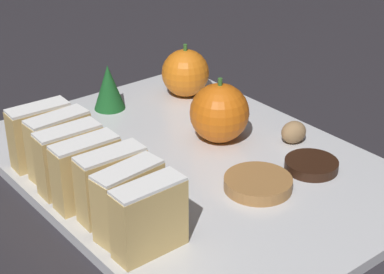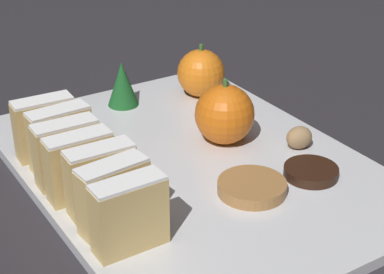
% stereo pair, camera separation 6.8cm
% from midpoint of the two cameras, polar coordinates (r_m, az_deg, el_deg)
% --- Properties ---
extents(ground_plane, '(6.00, 6.00, 0.00)m').
position_cam_midpoint_polar(ground_plane, '(0.70, 2.78, -3.12)').
color(ground_plane, '#28262B').
extents(serving_platter, '(0.34, 0.46, 0.01)m').
position_cam_midpoint_polar(serving_platter, '(0.70, 2.79, -2.69)').
color(serving_platter, silver).
rests_on(serving_platter, ground_plane).
extents(stollen_slice_front, '(0.07, 0.03, 0.07)m').
position_cam_midpoint_polar(stollen_slice_front, '(0.55, -2.05, -7.02)').
color(stollen_slice_front, tan).
rests_on(stollen_slice_front, serving_platter).
extents(stollen_slice_second, '(0.07, 0.03, 0.07)m').
position_cam_midpoint_polar(stollen_slice_second, '(0.57, -3.61, -5.40)').
color(stollen_slice_second, tan).
rests_on(stollen_slice_second, serving_platter).
extents(stollen_slice_third, '(0.07, 0.03, 0.07)m').
position_cam_midpoint_polar(stollen_slice_third, '(0.60, -4.88, -3.87)').
color(stollen_slice_third, tan).
rests_on(stollen_slice_third, serving_platter).
extents(stollen_slice_fourth, '(0.07, 0.03, 0.07)m').
position_cam_midpoint_polar(stollen_slice_fourth, '(0.62, -6.87, -2.70)').
color(stollen_slice_fourth, tan).
rests_on(stollen_slice_fourth, serving_platter).
extents(stollen_slice_fifth, '(0.07, 0.03, 0.07)m').
position_cam_midpoint_polar(stollen_slice_fifth, '(0.65, -8.14, -1.46)').
color(stollen_slice_fifth, tan).
rests_on(stollen_slice_fifth, serving_platter).
extents(stollen_slice_sixth, '(0.07, 0.03, 0.07)m').
position_cam_midpoint_polar(stollen_slice_sixth, '(0.68, -8.85, -0.19)').
color(stollen_slice_sixth, tan).
rests_on(stollen_slice_sixth, serving_platter).
extents(stollen_slice_back, '(0.07, 0.03, 0.07)m').
position_cam_midpoint_polar(stollen_slice_back, '(0.71, -10.28, 0.77)').
color(stollen_slice_back, tan).
rests_on(stollen_slice_back, serving_platter).
extents(orange_near, '(0.07, 0.07, 0.08)m').
position_cam_midpoint_polar(orange_near, '(0.73, 5.60, 1.96)').
color(orange_near, orange).
rests_on(orange_near, serving_platter).
extents(orange_far, '(0.06, 0.06, 0.07)m').
position_cam_midpoint_polar(orange_far, '(0.85, 3.11, 5.66)').
color(orange_far, orange).
rests_on(orange_far, serving_platter).
extents(walnut, '(0.03, 0.03, 0.03)m').
position_cam_midpoint_polar(walnut, '(0.74, 12.15, -0.11)').
color(walnut, '#9E7A51').
rests_on(walnut, serving_platter).
extents(chocolate_cookie, '(0.06, 0.06, 0.01)m').
position_cam_midpoint_polar(chocolate_cookie, '(0.69, 13.36, -3.10)').
color(chocolate_cookie, black).
rests_on(chocolate_cookie, serving_platter).
extents(gingerbread_cookie, '(0.07, 0.07, 0.01)m').
position_cam_midpoint_polar(gingerbread_cookie, '(0.65, 8.39, -4.52)').
color(gingerbread_cookie, '#A3703D').
rests_on(gingerbread_cookie, serving_platter).
extents(evergreen_sprig, '(0.04, 0.04, 0.06)m').
position_cam_midpoint_polar(evergreen_sprig, '(0.82, -3.84, 4.70)').
color(evergreen_sprig, '#195623').
rests_on(evergreen_sprig, serving_platter).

